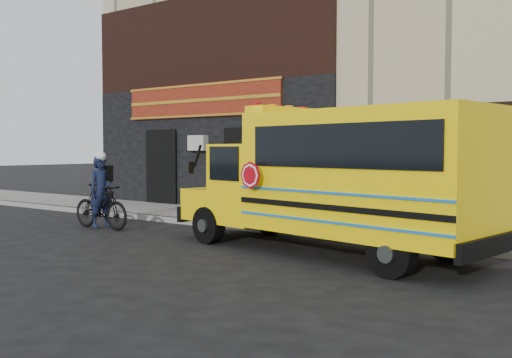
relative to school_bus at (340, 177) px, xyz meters
name	(u,v)px	position (x,y,z in m)	size (l,w,h in m)	color
ground	(206,249)	(-2.53, -0.99, -1.51)	(120.00, 120.00, 0.00)	black
curb	(278,231)	(-2.53, 1.61, -1.43)	(40.00, 0.20, 0.15)	gray
sidewalk	(310,224)	(-2.53, 3.11, -1.43)	(40.00, 3.00, 0.15)	slate
building	(404,32)	(-2.58, 9.46, 4.62)	(20.00, 10.70, 12.00)	#B8AF8A
school_bus	(340,177)	(0.00, 0.00, 0.00)	(7.16, 3.29, 2.92)	black
bicycle	(101,206)	(-6.67, -0.37, -0.93)	(0.54, 1.93, 1.16)	black
cyclist	(101,193)	(-6.70, -0.32, -0.60)	(0.67, 0.44, 1.82)	black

